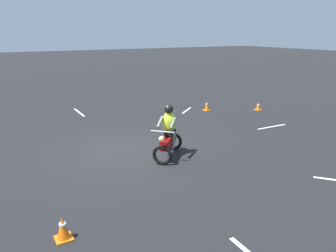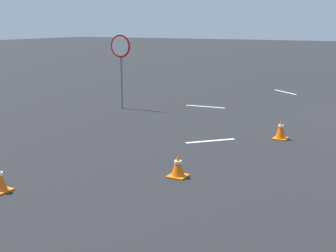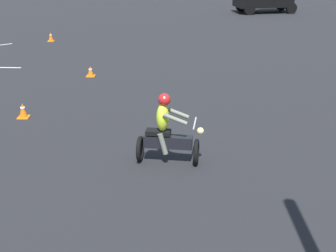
{
  "view_description": "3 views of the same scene",
  "coord_description": "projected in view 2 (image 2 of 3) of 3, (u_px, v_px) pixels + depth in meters",
  "views": [
    {
      "loc": [
        3.85,
        9.43,
        3.75
      ],
      "look_at": [
        -0.92,
        1.19,
        1.0
      ],
      "focal_mm": 35.0,
      "sensor_mm": 36.0,
      "label": 1
    },
    {
      "loc": [
        0.12,
        14.38,
        2.65
      ],
      "look_at": [
        3.91,
        7.43,
        0.9
      ],
      "focal_mm": 50.0,
      "sensor_mm": 36.0,
      "label": 2
    },
    {
      "loc": [
        18.46,
        13.89,
        4.75
      ],
      "look_at": [
        8.74,
        13.68,
        0.9
      ],
      "focal_mm": 50.0,
      "sensor_mm": 36.0,
      "label": 3
    }
  ],
  "objects": [
    {
      "name": "stop_sign",
      "position": [
        121.0,
        56.0,
        14.47
      ],
      "size": [
        0.7,
        0.08,
        2.3
      ],
      "color": "slate",
      "rests_on": "ground"
    },
    {
      "name": "traffic_cone_near_right",
      "position": [
        178.0,
        166.0,
        8.17
      ],
      "size": [
        0.32,
        0.32,
        0.41
      ],
      "color": "orange",
      "rests_on": "ground"
    },
    {
      "name": "traffic_cone_far_center",
      "position": [
        281.0,
        130.0,
        10.85
      ],
      "size": [
        0.32,
        0.32,
        0.47
      ],
      "color": "orange",
      "rests_on": "ground"
    },
    {
      "name": "lane_stripe_e",
      "position": [
        205.0,
        107.0,
        15.12
      ],
      "size": [
        1.31,
        0.2,
        0.01
      ],
      "primitive_type": "cube",
      "rotation": [
        0.0,
        0.0,
        1.65
      ],
      "color": "silver",
      "rests_on": "ground"
    },
    {
      "name": "lane_stripe_ne",
      "position": [
        211.0,
        141.0,
        10.72
      ],
      "size": [
        0.9,
        0.95,
        0.01
      ],
      "primitive_type": "cube",
      "rotation": [
        0.0,
        0.0,
        2.39
      ],
      "color": "silver",
      "rests_on": "ground"
    },
    {
      "name": "lane_stripe_se",
      "position": [
        285.0,
        92.0,
        18.29
      ],
      "size": [
        1.12,
        0.95,
        0.01
      ],
      "primitive_type": "cube",
      "rotation": [
        0.0,
        0.0,
        7.16
      ],
      "color": "silver",
      "rests_on": "ground"
    }
  ]
}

